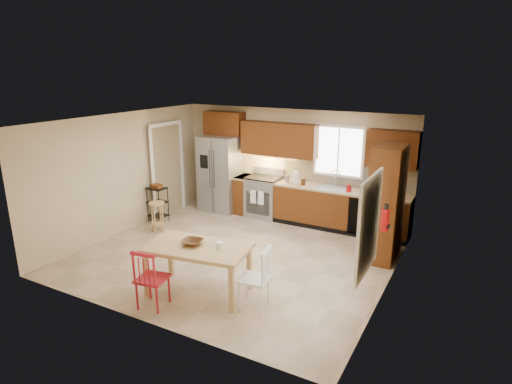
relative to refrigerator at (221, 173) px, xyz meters
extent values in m
plane|color=tan|center=(1.70, -2.12, -0.91)|extent=(5.50, 5.50, 0.00)
cube|color=silver|center=(1.70, -2.12, 1.59)|extent=(5.50, 5.00, 0.02)
cube|color=#CCB793|center=(1.70, 0.38, 0.34)|extent=(5.50, 0.02, 2.50)
cube|color=#CCB793|center=(1.70, -4.62, 0.34)|extent=(5.50, 0.02, 2.50)
cube|color=#CCB793|center=(-1.05, -2.12, 0.34)|extent=(0.02, 5.00, 2.50)
cube|color=#CCB793|center=(4.45, -2.12, 0.34)|extent=(0.02, 5.00, 2.50)
cube|color=gray|center=(0.00, 0.00, 0.00)|extent=(0.92, 0.75, 1.82)
cube|color=gray|center=(1.15, 0.06, -0.45)|extent=(0.76, 0.63, 0.92)
cube|color=#5A2D10|center=(0.60, 0.08, -0.46)|extent=(0.30, 0.60, 0.90)
cube|color=#5A2D10|center=(2.99, 0.08, -0.46)|extent=(2.92, 0.60, 0.90)
cube|color=black|center=(3.55, -0.22, -0.46)|extent=(0.60, 0.02, 0.78)
cube|color=beige|center=(2.99, 0.36, 0.27)|extent=(2.92, 0.03, 0.55)
cube|color=#54240E|center=(0.00, 0.20, 1.19)|extent=(1.00, 0.35, 0.55)
cube|color=#54240E|center=(1.45, 0.20, 0.92)|extent=(1.80, 0.35, 0.75)
cube|color=#54240E|center=(3.95, 0.20, 0.92)|extent=(1.00, 0.35, 0.75)
cube|color=white|center=(2.80, 0.35, 0.74)|extent=(1.12, 0.04, 1.12)
cube|color=gray|center=(2.80, 0.08, -0.05)|extent=(0.62, 0.46, 0.16)
cube|color=#FFBF66|center=(1.15, 0.17, 0.52)|extent=(1.60, 0.30, 0.01)
imported|color=#A90B0C|center=(3.18, -0.02, 0.09)|extent=(0.09, 0.09, 0.19)
cylinder|color=white|center=(1.95, 0.03, 0.13)|extent=(0.12, 0.12, 0.28)
cylinder|color=gray|center=(1.75, 0.03, 0.08)|extent=(0.11, 0.11, 0.18)
cylinder|color=#4F2A15|center=(2.15, 0.00, 0.06)|extent=(0.10, 0.10, 0.14)
cube|color=#5A2D10|center=(4.13, -0.93, 0.14)|extent=(0.50, 0.95, 2.10)
cylinder|color=#A90B0C|center=(4.33, -1.98, 0.19)|extent=(0.12, 0.12, 0.36)
cube|color=white|center=(4.38, -3.27, 0.54)|extent=(0.04, 1.02, 1.32)
cube|color=#8C7A59|center=(-0.97, -0.82, 0.14)|extent=(0.04, 0.95, 2.10)
imported|color=#4F2A15|center=(1.81, -3.60, -0.14)|extent=(0.36, 0.36, 0.08)
cylinder|color=white|center=(2.25, -3.50, -0.11)|extent=(0.13, 0.13, 0.13)
camera|label=1|loc=(5.55, -8.45, 2.48)|focal=30.00mm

